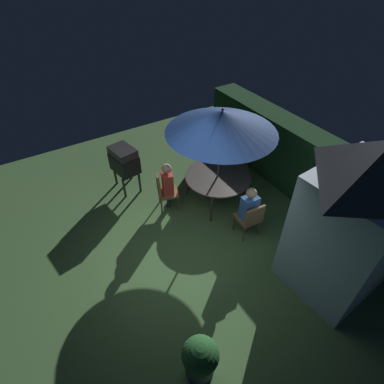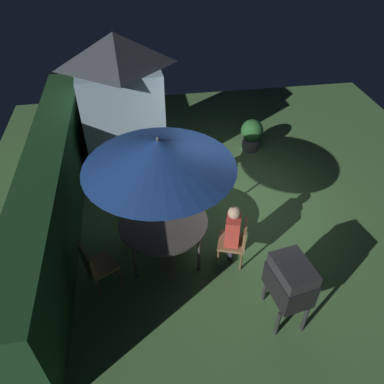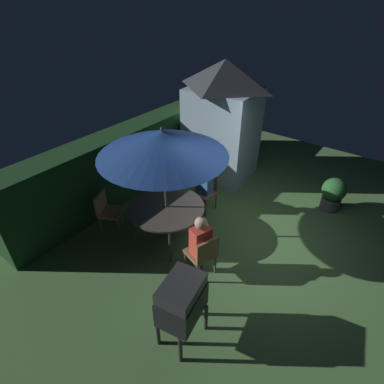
{
  "view_description": "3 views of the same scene",
  "coord_description": "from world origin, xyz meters",
  "px_view_note": "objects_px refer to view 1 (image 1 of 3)",
  "views": [
    {
      "loc": [
        3.49,
        -1.96,
        5.11
      ],
      "look_at": [
        -0.49,
        0.51,
        1.09
      ],
      "focal_mm": 28.24,
      "sensor_mm": 36.0,
      "label": 1
    },
    {
      "loc": [
        -5.67,
        1.77,
        5.31
      ],
      "look_at": [
        -0.9,
        1.03,
        1.26
      ],
      "focal_mm": 34.92,
      "sensor_mm": 36.0,
      "label": 2
    },
    {
      "loc": [
        -4.66,
        -1.86,
        4.44
      ],
      "look_at": [
        -0.71,
        1.12,
        1.13
      ],
      "focal_mm": 28.52,
      "sensor_mm": 36.0,
      "label": 3
    }
  ],
  "objects_px": {
    "patio_umbrella": "(222,122)",
    "chair_toward_hedge": "(240,157)",
    "person_in_blue": "(249,206)",
    "patio_table": "(218,177)",
    "bbq_grill": "(124,161)",
    "chair_near_shed": "(164,191)",
    "chair_far_side": "(250,218)",
    "potted_plant_by_shed": "(200,358)",
    "person_in_red": "(167,182)",
    "garden_shed": "(356,219)"
  },
  "relations": [
    {
      "from": "patio_umbrella",
      "to": "bbq_grill",
      "type": "distance_m",
      "value": 2.68
    },
    {
      "from": "chair_near_shed",
      "to": "person_in_blue",
      "type": "relative_size",
      "value": 0.71
    },
    {
      "from": "patio_table",
      "to": "chair_far_side",
      "type": "xyz_separation_m",
      "value": [
        1.32,
        -0.09,
        -0.18
      ]
    },
    {
      "from": "patio_umbrella",
      "to": "chair_near_shed",
      "type": "xyz_separation_m",
      "value": [
        -0.43,
        -1.23,
        -1.63
      ]
    },
    {
      "from": "chair_near_shed",
      "to": "chair_toward_hedge",
      "type": "bearing_deg",
      "value": 94.27
    },
    {
      "from": "patio_table",
      "to": "person_in_blue",
      "type": "relative_size",
      "value": 1.24
    },
    {
      "from": "chair_far_side",
      "to": "potted_plant_by_shed",
      "type": "bearing_deg",
      "value": -53.91
    },
    {
      "from": "bbq_grill",
      "to": "person_in_blue",
      "type": "bearing_deg",
      "value": 29.5
    },
    {
      "from": "chair_near_shed",
      "to": "person_in_red",
      "type": "xyz_separation_m",
      "value": [
        0.03,
        0.08,
        0.26
      ]
    },
    {
      "from": "patio_umbrella",
      "to": "chair_toward_hedge",
      "type": "bearing_deg",
      "value": 117.47
    },
    {
      "from": "person_in_blue",
      "to": "chair_far_side",
      "type": "bearing_deg",
      "value": -3.89
    },
    {
      "from": "chair_near_shed",
      "to": "person_in_red",
      "type": "distance_m",
      "value": 0.28
    },
    {
      "from": "garden_shed",
      "to": "patio_table",
      "type": "distance_m",
      "value": 3.15
    },
    {
      "from": "chair_near_shed",
      "to": "chair_far_side",
      "type": "xyz_separation_m",
      "value": [
        1.75,
        1.14,
        0.0
      ]
    },
    {
      "from": "potted_plant_by_shed",
      "to": "chair_toward_hedge",
      "type": "bearing_deg",
      "value": 135.19
    },
    {
      "from": "garden_shed",
      "to": "chair_near_shed",
      "type": "xyz_separation_m",
      "value": [
        -3.4,
        -1.82,
        -1.04
      ]
    },
    {
      "from": "chair_toward_hedge",
      "to": "person_in_red",
      "type": "height_order",
      "value": "person_in_red"
    },
    {
      "from": "patio_umbrella",
      "to": "chair_far_side",
      "type": "xyz_separation_m",
      "value": [
        1.32,
        -0.09,
        -1.63
      ]
    },
    {
      "from": "bbq_grill",
      "to": "chair_far_side",
      "type": "distance_m",
      "value": 3.36
    },
    {
      "from": "chair_near_shed",
      "to": "person_in_blue",
      "type": "bearing_deg",
      "value": 34.45
    },
    {
      "from": "patio_umbrella",
      "to": "bbq_grill",
      "type": "relative_size",
      "value": 2.04
    },
    {
      "from": "bbq_grill",
      "to": "chair_near_shed",
      "type": "height_order",
      "value": "bbq_grill"
    },
    {
      "from": "person_in_blue",
      "to": "patio_umbrella",
      "type": "bearing_deg",
      "value": 176.11
    },
    {
      "from": "chair_toward_hedge",
      "to": "potted_plant_by_shed",
      "type": "height_order",
      "value": "chair_toward_hedge"
    },
    {
      "from": "person_in_red",
      "to": "patio_umbrella",
      "type": "bearing_deg",
      "value": 70.85
    },
    {
      "from": "chair_far_side",
      "to": "chair_toward_hedge",
      "type": "distance_m",
      "value": 2.3
    },
    {
      "from": "potted_plant_by_shed",
      "to": "person_in_blue",
      "type": "bearing_deg",
      "value": 127.33
    },
    {
      "from": "chair_near_shed",
      "to": "potted_plant_by_shed",
      "type": "height_order",
      "value": "chair_near_shed"
    },
    {
      "from": "chair_far_side",
      "to": "person_in_red",
      "type": "xyz_separation_m",
      "value": [
        -1.72,
        -1.05,
        0.26
      ]
    },
    {
      "from": "chair_toward_hedge",
      "to": "person_in_blue",
      "type": "xyz_separation_m",
      "value": [
        1.84,
        -1.25,
        0.26
      ]
    },
    {
      "from": "patio_table",
      "to": "patio_umbrella",
      "type": "xyz_separation_m",
      "value": [
        0.0,
        -0.0,
        1.45
      ]
    },
    {
      "from": "garden_shed",
      "to": "bbq_grill",
      "type": "bearing_deg",
      "value": -153.45
    },
    {
      "from": "patio_table",
      "to": "chair_toward_hedge",
      "type": "distance_m",
      "value": 1.32
    },
    {
      "from": "chair_near_shed",
      "to": "chair_toward_hedge",
      "type": "height_order",
      "value": "same"
    },
    {
      "from": "bbq_grill",
      "to": "chair_near_shed",
      "type": "relative_size",
      "value": 1.33
    },
    {
      "from": "garden_shed",
      "to": "bbq_grill",
      "type": "relative_size",
      "value": 2.55
    },
    {
      "from": "person_in_red",
      "to": "chair_far_side",
      "type": "bearing_deg",
      "value": 31.5
    },
    {
      "from": "garden_shed",
      "to": "chair_toward_hedge",
      "type": "relative_size",
      "value": 3.4
    },
    {
      "from": "patio_umbrella",
      "to": "garden_shed",
      "type": "bearing_deg",
      "value": 11.31
    },
    {
      "from": "patio_umbrella",
      "to": "person_in_blue",
      "type": "relative_size",
      "value": 1.95
    },
    {
      "from": "chair_near_shed",
      "to": "garden_shed",
      "type": "bearing_deg",
      "value": 28.16
    },
    {
      "from": "garden_shed",
      "to": "person_in_blue",
      "type": "height_order",
      "value": "garden_shed"
    },
    {
      "from": "potted_plant_by_shed",
      "to": "person_in_red",
      "type": "xyz_separation_m",
      "value": [
        -3.47,
        1.35,
        0.34
      ]
    },
    {
      "from": "patio_table",
      "to": "potted_plant_by_shed",
      "type": "relative_size",
      "value": 1.91
    },
    {
      "from": "person_in_blue",
      "to": "chair_near_shed",
      "type": "bearing_deg",
      "value": -145.55
    },
    {
      "from": "bbq_grill",
      "to": "chair_near_shed",
      "type": "distance_m",
      "value": 1.32
    },
    {
      "from": "garden_shed",
      "to": "chair_toward_hedge",
      "type": "distance_m",
      "value": 3.77
    },
    {
      "from": "chair_toward_hedge",
      "to": "person_in_blue",
      "type": "relative_size",
      "value": 0.71
    },
    {
      "from": "chair_toward_hedge",
      "to": "person_in_blue",
      "type": "height_order",
      "value": "person_in_blue"
    },
    {
      "from": "patio_umbrella",
      "to": "person_in_blue",
      "type": "height_order",
      "value": "patio_umbrella"
    }
  ]
}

